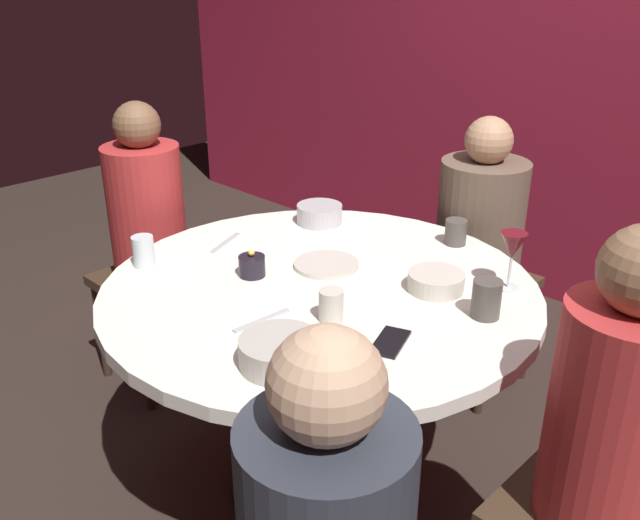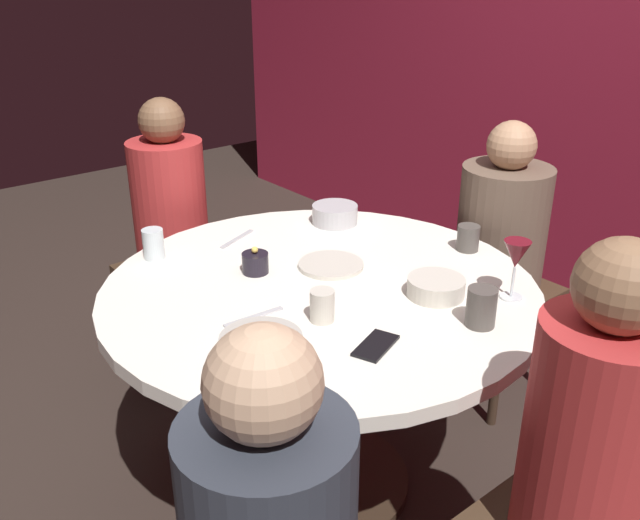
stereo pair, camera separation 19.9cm
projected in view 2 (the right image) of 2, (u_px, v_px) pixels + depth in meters
name	position (u px, v px, depth m)	size (l,w,h in m)	color
ground_plane	(320.00, 481.00, 2.34)	(8.00, 8.00, 0.00)	#2D231E
dining_table	(320.00, 332.00, 2.10)	(1.30, 1.30, 0.75)	silver
seated_diner_left	(170.00, 212.00, 2.70)	(0.40, 0.40, 1.16)	#3F2D1E
seated_diner_back	(501.00, 232.00, 2.56)	(0.40, 0.40, 1.11)	#3F2D1E
seated_diner_right	(591.00, 443.00, 1.42)	(0.40, 0.40, 1.18)	#3F2D1E
candle_holder	(255.00, 263.00, 2.09)	(0.08, 0.08, 0.09)	black
wine_glass	(516.00, 257.00, 1.90)	(0.08, 0.08, 0.18)	silver
dinner_plate	(331.00, 265.00, 2.14)	(0.21, 0.21, 0.01)	beige
cell_phone	(376.00, 346.00, 1.71)	(0.07, 0.14, 0.01)	black
bowl_serving_large	(335.00, 214.00, 2.48)	(0.16, 0.16, 0.07)	#B7B7BC
bowl_salad_center	(261.00, 349.00, 1.63)	(0.20, 0.20, 0.07)	#B2ADA3
bowl_small_white	(436.00, 287.00, 1.95)	(0.17, 0.17, 0.05)	beige
cup_near_candle	(322.00, 306.00, 1.81)	(0.07, 0.07, 0.09)	beige
cup_by_left_diner	(153.00, 244.00, 2.19)	(0.07, 0.07, 0.10)	silver
cup_by_right_diner	(468.00, 238.00, 2.25)	(0.07, 0.07, 0.09)	#4C4742
cup_center_front	(481.00, 307.00, 1.79)	(0.08, 0.08, 0.11)	#4C4742
fork_near_plate	(254.00, 317.00, 1.84)	(0.02, 0.18, 0.01)	#B7B7BC
knife_near_plate	(238.00, 239.00, 2.35)	(0.02, 0.18, 0.01)	#B7B7BC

